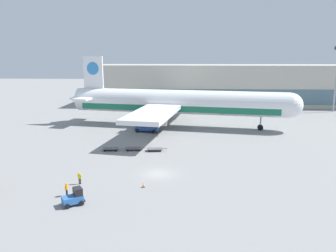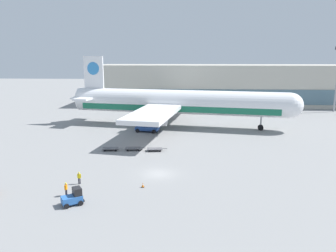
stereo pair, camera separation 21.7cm
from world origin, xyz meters
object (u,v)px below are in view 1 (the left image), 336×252
at_px(baggage_dolly_lead, 111,148).
at_px(baggage_dolly_second, 133,148).
at_px(ground_crew_far, 80,177).
at_px(baggage_dolly_third, 155,149).
at_px(scissor_lift_loader, 147,123).
at_px(baggage_tug_mid, 74,198).
at_px(ground_crew_near, 67,188).
at_px(traffic_cone_near, 143,185).
at_px(airplane_main, 174,103).

relative_size(baggage_dolly_lead, baggage_dolly_second, 1.00).
bearing_deg(baggage_dolly_lead, ground_crew_far, -98.47).
bearing_deg(baggage_dolly_third, scissor_lift_loader, 95.03).
height_order(scissor_lift_loader, baggage_tug_mid, scissor_lift_loader).
height_order(baggage_dolly_third, ground_crew_far, ground_crew_far).
relative_size(scissor_lift_loader, baggage_tug_mid, 2.00).
xyz_separation_m(ground_crew_near, ground_crew_far, (0.40, 3.88, -0.02)).
bearing_deg(baggage_dolly_second, ground_crew_far, -112.29).
bearing_deg(baggage_tug_mid, traffic_cone_near, 3.17).
distance_m(airplane_main, ground_crew_far, 40.14).
bearing_deg(ground_crew_near, traffic_cone_near, 118.14).
relative_size(ground_crew_near, ground_crew_far, 1.02).
xyz_separation_m(baggage_tug_mid, baggage_dolly_third, (7.41, 22.47, -0.49)).
relative_size(baggage_dolly_lead, traffic_cone_near, 5.86).
xyz_separation_m(baggage_dolly_lead, baggage_dolly_second, (4.12, 0.38, 0.00)).
xyz_separation_m(airplane_main, baggage_tug_mid, (-10.25, -44.37, -4.96)).
height_order(airplane_main, traffic_cone_near, airplane_main).
bearing_deg(airplane_main, traffic_cone_near, -84.48).
height_order(scissor_lift_loader, traffic_cone_near, scissor_lift_loader).
xyz_separation_m(scissor_lift_loader, baggage_tug_mid, (-4.25, -38.10, -1.07)).
distance_m(scissor_lift_loader, baggage_dolly_second, 15.44).
bearing_deg(airplane_main, baggage_tug_mid, -93.34).
distance_m(baggage_dolly_lead, traffic_cone_near, 18.72).
distance_m(ground_crew_near, ground_crew_far, 3.90).
bearing_deg(ground_crew_far, scissor_lift_loader, -87.07).
distance_m(scissor_lift_loader, traffic_cone_near, 32.74).
bearing_deg(baggage_tug_mid, scissor_lift_loader, 50.02).
relative_size(baggage_tug_mid, baggage_dolly_second, 0.75).
height_order(airplane_main, baggage_tug_mid, airplane_main).
distance_m(airplane_main, traffic_cone_near, 39.31).
bearing_deg(baggage_dolly_second, airplane_main, 65.89).
bearing_deg(airplane_main, scissor_lift_loader, -124.06).
bearing_deg(baggage_tug_mid, ground_crew_near, 92.69).
height_order(baggage_tug_mid, traffic_cone_near, baggage_tug_mid).
bearing_deg(ground_crew_near, baggage_tug_mid, 45.25).
height_order(scissor_lift_loader, baggage_dolly_second, scissor_lift_loader).
relative_size(baggage_dolly_lead, baggage_dolly_third, 1.00).
height_order(airplane_main, baggage_dolly_lead, airplane_main).
xyz_separation_m(baggage_tug_mid, traffic_cone_near, (7.43, 5.56, -0.56)).
relative_size(baggage_tug_mid, ground_crew_far, 1.66).
bearing_deg(baggage_dolly_second, scissor_lift_loader, 80.25).
height_order(airplane_main, baggage_dolly_second, airplane_main).
bearing_deg(baggage_tug_mid, airplane_main, 43.38).
height_order(baggage_tug_mid, baggage_dolly_lead, baggage_tug_mid).
distance_m(baggage_tug_mid, ground_crew_far, 6.39).
xyz_separation_m(baggage_tug_mid, baggage_dolly_lead, (-0.76, 22.38, -0.49)).
xyz_separation_m(baggage_dolly_second, traffic_cone_near, (4.08, -17.20, -0.08)).
bearing_deg(baggage_tug_mid, baggage_dolly_third, 38.13).
bearing_deg(baggage_dolly_third, traffic_cone_near, -96.35).
bearing_deg(ground_crew_far, baggage_tug_mid, 114.99).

